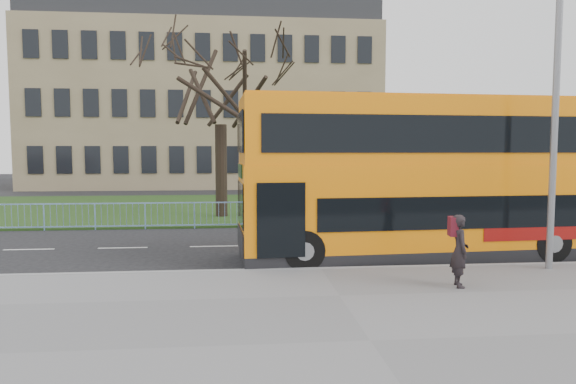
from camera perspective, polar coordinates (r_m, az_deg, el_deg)
The scene contains 10 objects.
ground at distance 15.25m, azimuth 2.72°, elevation -7.59°, with size 120.00×120.00×0.00m, color black.
pavement at distance 8.87m, azimuth 9.12°, elevation -16.34°, with size 80.00×10.50×0.12m, color slate.
kerb at distance 13.74m, azimuth 3.64°, elevation -8.65°, with size 80.00×0.20×0.14m, color gray.
grass_verge at distance 29.31m, azimuth -1.21°, elevation -1.62°, with size 80.00×15.40×0.08m, color #1D3B15.
guard_railing at distance 21.63m, azimuth 0.27°, elevation -2.48°, with size 40.00×0.12×1.10m, color #79A2D7, non-canonical shape.
bare_tree at distance 24.86m, azimuth -7.50°, elevation 9.37°, with size 7.31×7.31×10.45m, color black, non-canonical shape.
civic_building at distance 49.99m, azimuth -8.77°, elevation 8.89°, with size 30.00×15.00×14.00m, color #8A7857.
yellow_bus at distance 15.91m, azimuth 15.38°, elevation 1.93°, with size 11.36×3.30×4.70m.
pedestrian at distance 12.38m, azimuth 18.53°, elevation -6.21°, with size 0.60×0.40×1.66m, color black.
street_lamp at distance 15.04m, azimuth 27.35°, elevation 11.01°, with size 1.89×0.49×8.96m.
Camera 1 is at (-2.10, -14.76, 3.22)m, focal length 32.00 mm.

